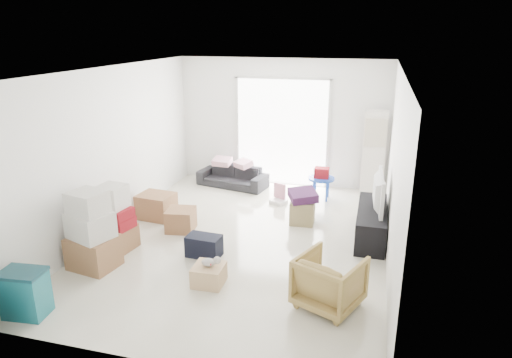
{
  "coord_description": "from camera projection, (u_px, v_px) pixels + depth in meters",
  "views": [
    {
      "loc": [
        1.94,
        -6.45,
        3.25
      ],
      "look_at": [
        0.17,
        0.2,
        0.99
      ],
      "focal_mm": 32.0,
      "sensor_mm": 36.0,
      "label": 1
    }
  ],
  "objects": [
    {
      "name": "pillow_right",
      "position": [
        243.0,
        158.0,
        9.68
      ],
      "size": [
        0.41,
        0.39,
        0.11
      ],
      "primitive_type": "cube",
      "rotation": [
        0.0,
        0.0,
        -0.62
      ],
      "color": "#EBACC4",
      "rests_on": "sofa"
    },
    {
      "name": "television",
      "position": [
        373.0,
        204.0,
        7.32
      ],
      "size": [
        0.64,
        1.04,
        0.13
      ],
      "primitive_type": "imported",
      "rotation": [
        0.0,
        0.0,
        1.62
      ],
      "color": "black",
      "rests_on": "tv_console"
    },
    {
      "name": "loose_box",
      "position": [
        181.0,
        220.0,
        7.71
      ],
      "size": [
        0.51,
        0.51,
        0.38
      ],
      "primitive_type": "cube",
      "rotation": [
        0.0,
        0.0,
        0.14
      ],
      "color": "brown",
      "rests_on": "room_shell"
    },
    {
      "name": "plush_bunny",
      "position": [
        211.0,
        262.0,
        6.03
      ],
      "size": [
        0.26,
        0.15,
        0.13
      ],
      "rotation": [
        0.0,
        0.0,
        -0.12
      ],
      "color": "#B2ADA8",
      "rests_on": "wood_crate"
    },
    {
      "name": "tv_console",
      "position": [
        371.0,
        223.0,
        7.42
      ],
      "size": [
        0.46,
        1.53,
        0.51
      ],
      "primitive_type": "cube",
      "color": "black",
      "rests_on": "room_shell"
    },
    {
      "name": "toy_walker",
      "position": [
        279.0,
        198.0,
        8.95
      ],
      "size": [
        0.36,
        0.35,
        0.38
      ],
      "rotation": [
        0.0,
        0.0,
        -0.43
      ],
      "color": "silver",
      "rests_on": "room_shell"
    },
    {
      "name": "box_stack_b",
      "position": [
        115.0,
        222.0,
        6.97
      ],
      "size": [
        0.62,
        0.58,
        1.04
      ],
      "rotation": [
        0.0,
        0.0,
        -0.18
      ],
      "color": "brown",
      "rests_on": "room_shell"
    },
    {
      "name": "storage_bins",
      "position": [
        25.0,
        293.0,
        5.37
      ],
      "size": [
        0.54,
        0.4,
        0.58
      ],
      "rotation": [
        0.0,
        0.0,
        0.1
      ],
      "color": "#155F6A",
      "rests_on": "room_shell"
    },
    {
      "name": "room_shell",
      "position": [
        242.0,
        160.0,
        6.99
      ],
      "size": [
        4.98,
        6.48,
        3.18
      ],
      "color": "white",
      "rests_on": "ground"
    },
    {
      "name": "ac_tower",
      "position": [
        374.0,
        155.0,
        9.1
      ],
      "size": [
        0.45,
        0.3,
        1.75
      ],
      "primitive_type": "cube",
      "color": "silver",
      "rests_on": "room_shell"
    },
    {
      "name": "wood_crate",
      "position": [
        209.0,
        275.0,
        6.09
      ],
      "size": [
        0.41,
        0.41,
        0.27
      ],
      "primitive_type": "cube",
      "rotation": [
        0.0,
        0.0,
        0.02
      ],
      "color": "#DDB47F",
      "rests_on": "room_shell"
    },
    {
      "name": "box_stack_c",
      "position": [
        156.0,
        206.0,
        8.22
      ],
      "size": [
        0.66,
        0.57,
        0.44
      ],
      "rotation": [
        0.0,
        0.0,
        0.04
      ],
      "color": "brown",
      "rests_on": "room_shell"
    },
    {
      "name": "armchair",
      "position": [
        330.0,
        279.0,
        5.53
      ],
      "size": [
        0.92,
        0.9,
        0.73
      ],
      "primitive_type": "imported",
      "rotation": [
        0.0,
        0.0,
        2.73
      ],
      "color": "#A28048",
      "rests_on": "room_shell"
    },
    {
      "name": "ottoman",
      "position": [
        302.0,
        212.0,
        8.0
      ],
      "size": [
        0.43,
        0.43,
        0.41
      ],
      "primitive_type": "cube",
      "rotation": [
        0.0,
        0.0,
        0.04
      ],
      "color": "#9F8B5C",
      "rests_on": "room_shell"
    },
    {
      "name": "blanket",
      "position": [
        303.0,
        197.0,
        7.91
      ],
      "size": [
        0.59,
        0.59,
        0.14
      ],
      "primitive_type": "cube",
      "rotation": [
        0.0,
        0.0,
        0.42
      ],
      "color": "#4A2051",
      "rests_on": "ottoman"
    },
    {
      "name": "pillow_left",
      "position": [
        222.0,
        156.0,
        9.84
      ],
      "size": [
        0.44,
        0.36,
        0.13
      ],
      "primitive_type": "cube",
      "rotation": [
        0.0,
        0.0,
        -0.07
      ],
      "color": "#EBACC4",
      "rests_on": "sofa"
    },
    {
      "name": "sofa",
      "position": [
        232.0,
        173.0,
        9.85
      ],
      "size": [
        1.57,
        0.73,
        0.59
      ],
      "primitive_type": "imported",
      "rotation": [
        0.0,
        0.0,
        -0.2
      ],
      "color": "#242429",
      "rests_on": "room_shell"
    },
    {
      "name": "kids_table",
      "position": [
        321.0,
        177.0,
        9.05
      ],
      "size": [
        0.53,
        0.53,
        0.65
      ],
      "rotation": [
        0.0,
        0.0,
        -0.41
      ],
      "color": "#1A43B7",
      "rests_on": "room_shell"
    },
    {
      "name": "sliding_door",
      "position": [
        282.0,
        128.0,
        9.76
      ],
      "size": [
        2.1,
        0.04,
        2.33
      ],
      "color": "white",
      "rests_on": "room_shell"
    },
    {
      "name": "duffel_bag",
      "position": [
        204.0,
        246.0,
        6.83
      ],
      "size": [
        0.53,
        0.34,
        0.32
      ],
      "primitive_type": "cube",
      "rotation": [
        0.0,
        0.0,
        -0.07
      ],
      "color": "black",
      "rests_on": "room_shell"
    },
    {
      "name": "box_stack_a",
      "position": [
        91.0,
        234.0,
        6.4
      ],
      "size": [
        0.7,
        0.64,
        1.15
      ],
      "rotation": [
        0.0,
        0.0,
        -0.22
      ],
      "color": "brown",
      "rests_on": "room_shell"
    }
  ]
}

